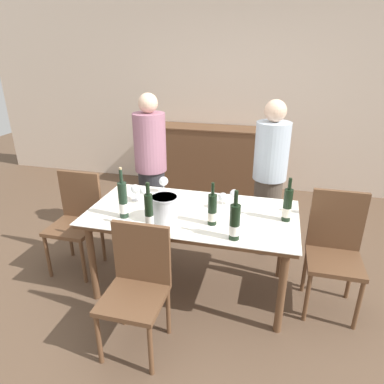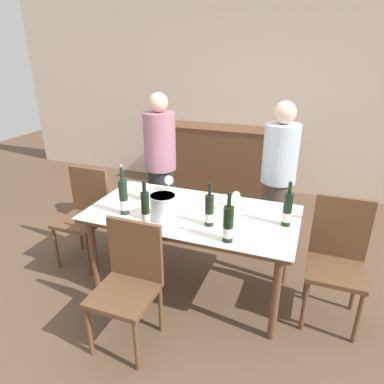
{
  "view_description": "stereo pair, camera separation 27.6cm",
  "coord_description": "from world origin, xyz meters",
  "px_view_note": "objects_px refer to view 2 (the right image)",
  "views": [
    {
      "loc": [
        0.63,
        -2.47,
        2.01
      ],
      "look_at": [
        0.0,
        0.0,
        0.94
      ],
      "focal_mm": 32.0,
      "sensor_mm": 36.0,
      "label": 1
    },
    {
      "loc": [
        0.89,
        -2.39,
        2.01
      ],
      "look_at": [
        0.0,
        0.0,
        0.94
      ],
      "focal_mm": 32.0,
      "sensor_mm": 36.0,
      "label": 2
    }
  ],
  "objects_px": {
    "wine_bottle_2": "(146,211)",
    "wine_glass_1": "(236,196)",
    "wine_glass_3": "(147,189)",
    "chair_near_front": "(129,277)",
    "person_host": "(161,170)",
    "person_guest_left": "(277,183)",
    "wine_bottle_4": "(287,210)",
    "wine_glass_2": "(224,199)",
    "wine_glass_0": "(140,187)",
    "wine_glass_4": "(169,181)",
    "wine_bottle_0": "(209,211)",
    "chair_left_end": "(85,210)",
    "dining_table": "(192,220)",
    "wine_bottle_3": "(124,198)",
    "ice_bucket": "(163,207)",
    "wine_bottle_1": "(228,225)",
    "chair_right_end": "(337,253)",
    "sideboard_cabinet": "(222,159)"
  },
  "relations": [
    {
      "from": "dining_table",
      "to": "wine_bottle_3",
      "type": "xyz_separation_m",
      "value": [
        -0.51,
        -0.22,
        0.22
      ]
    },
    {
      "from": "wine_glass_2",
      "to": "person_host",
      "type": "height_order",
      "value": "person_host"
    },
    {
      "from": "wine_bottle_0",
      "to": "chair_right_end",
      "type": "distance_m",
      "value": 1.04
    },
    {
      "from": "wine_bottle_0",
      "to": "wine_glass_3",
      "type": "relative_size",
      "value": 2.2
    },
    {
      "from": "wine_bottle_1",
      "to": "wine_glass_4",
      "type": "height_order",
      "value": "wine_bottle_1"
    },
    {
      "from": "wine_bottle_4",
      "to": "chair_near_front",
      "type": "distance_m",
      "value": 1.26
    },
    {
      "from": "wine_bottle_2",
      "to": "wine_glass_1",
      "type": "height_order",
      "value": "wine_bottle_2"
    },
    {
      "from": "wine_bottle_4",
      "to": "chair_left_end",
      "type": "bearing_deg",
      "value": 178.53
    },
    {
      "from": "wine_bottle_2",
      "to": "wine_glass_3",
      "type": "distance_m",
      "value": 0.48
    },
    {
      "from": "wine_glass_3",
      "to": "sideboard_cabinet",
      "type": "bearing_deg",
      "value": 89.09
    },
    {
      "from": "ice_bucket",
      "to": "wine_bottle_3",
      "type": "relative_size",
      "value": 0.5
    },
    {
      "from": "wine_bottle_2",
      "to": "wine_bottle_4",
      "type": "xyz_separation_m",
      "value": [
        0.99,
        0.4,
        -0.01
      ]
    },
    {
      "from": "person_guest_left",
      "to": "wine_glass_1",
      "type": "bearing_deg",
      "value": -114.57
    },
    {
      "from": "chair_right_end",
      "to": "wine_bottle_3",
      "type": "bearing_deg",
      "value": -169.37
    },
    {
      "from": "wine_glass_3",
      "to": "chair_near_front",
      "type": "height_order",
      "value": "same"
    },
    {
      "from": "wine_glass_3",
      "to": "chair_right_end",
      "type": "distance_m",
      "value": 1.63
    },
    {
      "from": "wine_bottle_2",
      "to": "wine_glass_0",
      "type": "height_order",
      "value": "wine_bottle_2"
    },
    {
      "from": "sideboard_cabinet",
      "to": "wine_bottle_3",
      "type": "bearing_deg",
      "value": -92.1
    },
    {
      "from": "wine_bottle_2",
      "to": "wine_glass_1",
      "type": "bearing_deg",
      "value": 46.68
    },
    {
      "from": "wine_glass_3",
      "to": "wine_glass_4",
      "type": "height_order",
      "value": "wine_glass_3"
    },
    {
      "from": "sideboard_cabinet",
      "to": "chair_left_end",
      "type": "distance_m",
      "value": 2.4
    },
    {
      "from": "dining_table",
      "to": "wine_bottle_2",
      "type": "bearing_deg",
      "value": -122.68
    },
    {
      "from": "wine_glass_3",
      "to": "chair_left_end",
      "type": "relative_size",
      "value": 0.16
    },
    {
      "from": "wine_bottle_3",
      "to": "chair_right_end",
      "type": "bearing_deg",
      "value": 10.63
    },
    {
      "from": "wine_glass_0",
      "to": "wine_glass_4",
      "type": "xyz_separation_m",
      "value": [
        0.18,
        0.23,
        0.01
      ]
    },
    {
      "from": "sideboard_cabinet",
      "to": "chair_near_front",
      "type": "xyz_separation_m",
      "value": [
        0.19,
        -3.04,
        0.04
      ]
    },
    {
      "from": "wine_bottle_4",
      "to": "wine_glass_2",
      "type": "xyz_separation_m",
      "value": [
        -0.52,
        0.09,
        -0.03
      ]
    },
    {
      "from": "wine_glass_2",
      "to": "person_guest_left",
      "type": "xyz_separation_m",
      "value": [
        0.35,
        0.69,
        -0.06
      ]
    },
    {
      "from": "wine_bottle_3",
      "to": "wine_bottle_4",
      "type": "distance_m",
      "value": 1.29
    },
    {
      "from": "ice_bucket",
      "to": "person_host",
      "type": "bearing_deg",
      "value": 116.37
    },
    {
      "from": "ice_bucket",
      "to": "wine_glass_0",
      "type": "xyz_separation_m",
      "value": [
        -0.37,
        0.31,
        -0.01
      ]
    },
    {
      "from": "chair_left_end",
      "to": "person_host",
      "type": "height_order",
      "value": "person_host"
    },
    {
      "from": "wine_bottle_0",
      "to": "wine_glass_4",
      "type": "distance_m",
      "value": 0.76
    },
    {
      "from": "chair_right_end",
      "to": "person_host",
      "type": "relative_size",
      "value": 0.61
    },
    {
      "from": "wine_bottle_4",
      "to": "chair_left_end",
      "type": "distance_m",
      "value": 1.94
    },
    {
      "from": "chair_right_end",
      "to": "person_guest_left",
      "type": "xyz_separation_m",
      "value": [
        -0.57,
        0.72,
        0.23
      ]
    },
    {
      "from": "person_host",
      "to": "person_guest_left",
      "type": "height_order",
      "value": "person_host"
    },
    {
      "from": "sideboard_cabinet",
      "to": "person_host",
      "type": "height_order",
      "value": "person_host"
    },
    {
      "from": "dining_table",
      "to": "wine_bottle_1",
      "type": "relative_size",
      "value": 4.63
    },
    {
      "from": "wine_glass_0",
      "to": "person_guest_left",
      "type": "bearing_deg",
      "value": 31.73
    },
    {
      "from": "ice_bucket",
      "to": "wine_bottle_2",
      "type": "bearing_deg",
      "value": -110.21
    },
    {
      "from": "dining_table",
      "to": "wine_bottle_1",
      "type": "xyz_separation_m",
      "value": [
        0.4,
        -0.34,
        0.2
      ]
    },
    {
      "from": "wine_bottle_1",
      "to": "chair_near_front",
      "type": "bearing_deg",
      "value": -151.6
    },
    {
      "from": "ice_bucket",
      "to": "wine_glass_1",
      "type": "xyz_separation_m",
      "value": [
        0.49,
        0.41,
        -0.0
      ]
    },
    {
      "from": "sideboard_cabinet",
      "to": "wine_glass_2",
      "type": "height_order",
      "value": "sideboard_cabinet"
    },
    {
      "from": "wine_bottle_3",
      "to": "chair_near_front",
      "type": "bearing_deg",
      "value": -57.87
    },
    {
      "from": "wine_bottle_4",
      "to": "sideboard_cabinet",
      "type": "bearing_deg",
      "value": 116.61
    },
    {
      "from": "wine_glass_1",
      "to": "person_guest_left",
      "type": "relative_size",
      "value": 0.09
    },
    {
      "from": "wine_glass_1",
      "to": "person_host",
      "type": "bearing_deg",
      "value": 151.13
    },
    {
      "from": "wine_glass_2",
      "to": "wine_glass_4",
      "type": "bearing_deg",
      "value": 159.72
    }
  ]
}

